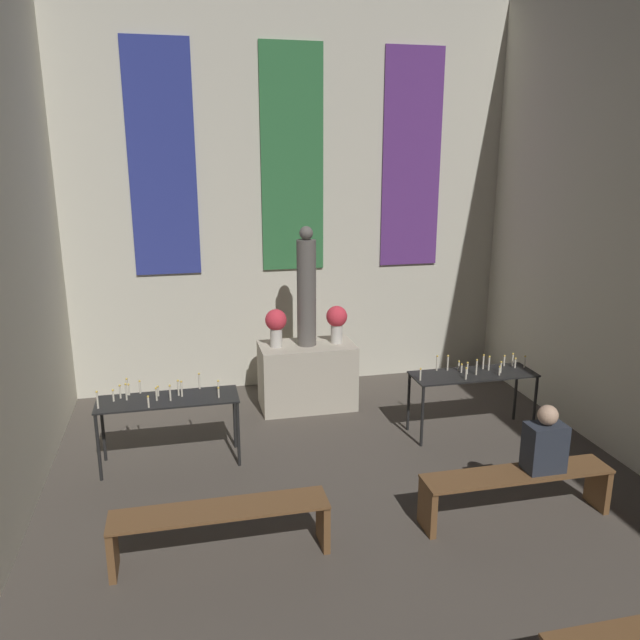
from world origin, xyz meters
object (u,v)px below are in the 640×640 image
at_px(pew_back_left, 221,523).
at_px(person_seated, 545,443).
at_px(candle_rack_right, 473,379).
at_px(statue, 306,290).
at_px(pew_back_right, 516,485).
at_px(altar, 307,376).
at_px(flower_vase_left, 276,324).
at_px(flower_vase_right, 337,320).
at_px(candle_rack_left, 168,405).

xyz_separation_m(pew_back_left, person_seated, (3.01, 0.00, 0.41)).
bearing_deg(candle_rack_right, statue, 145.26).
relative_size(pew_back_right, person_seated, 2.82).
bearing_deg(pew_back_left, pew_back_right, 0.00).
bearing_deg(person_seated, statue, 117.90).
height_order(altar, flower_vase_left, flower_vase_left).
bearing_deg(person_seated, flower_vase_left, 123.52).
bearing_deg(person_seated, pew_back_right, -180.00).
height_order(flower_vase_right, person_seated, flower_vase_right).
height_order(candle_rack_right, pew_back_right, candle_rack_right).
relative_size(altar, pew_back_left, 0.69).
bearing_deg(flower_vase_right, flower_vase_left, 180.00).
bearing_deg(flower_vase_left, pew_back_right, -59.92).
bearing_deg(flower_vase_right, altar, -180.00).
xyz_separation_m(pew_back_right, person_seated, (0.26, 0.00, 0.41)).
relative_size(flower_vase_left, candle_rack_left, 0.33).
xyz_separation_m(statue, candle_rack_right, (1.81, -1.25, -0.93)).
bearing_deg(candle_rack_right, candle_rack_left, 180.00).
distance_m(statue, flower_vase_left, 0.60).
height_order(flower_vase_right, candle_rack_right, flower_vase_right).
bearing_deg(flower_vase_right, candle_rack_right, -41.89).
bearing_deg(pew_back_left, candle_rack_right, 29.89).
bearing_deg(pew_back_left, flower_vase_left, 72.61).
xyz_separation_m(candle_rack_right, pew_back_left, (-3.18, -1.83, -0.35)).
relative_size(candle_rack_left, candle_rack_right, 1.00).
height_order(altar, candle_rack_left, candle_rack_left).
bearing_deg(person_seated, pew_back_left, -180.00).
bearing_deg(candle_rack_left, person_seated, -27.99).
distance_m(candle_rack_left, person_seated, 3.90).
relative_size(statue, candle_rack_right, 1.04).
distance_m(pew_back_right, person_seated, 0.48).
xyz_separation_m(flower_vase_left, candle_rack_right, (2.22, -1.25, -0.50)).
bearing_deg(altar, flower_vase_left, 180.00).
xyz_separation_m(altar, candle_rack_left, (-1.81, -1.25, 0.25)).
distance_m(statue, pew_back_right, 3.61).
xyz_separation_m(altar, flower_vase_right, (0.41, 0.00, 0.75)).
xyz_separation_m(statue, flower_vase_right, (0.41, 0.00, -0.43)).
xyz_separation_m(altar, flower_vase_left, (-0.41, 0.00, 0.75)).
xyz_separation_m(flower_vase_right, candle_rack_left, (-2.22, -1.25, -0.50)).
relative_size(flower_vase_right, pew_back_right, 0.28).
height_order(candle_rack_right, person_seated, person_seated).
distance_m(altar, pew_back_right, 3.38).
height_order(candle_rack_left, pew_back_left, candle_rack_left).
bearing_deg(altar, pew_back_left, -114.05).
relative_size(altar, flower_vase_left, 2.49).
height_order(flower_vase_right, pew_back_left, flower_vase_right).
bearing_deg(person_seated, flower_vase_right, 111.63).
height_order(statue, flower_vase_left, statue).
bearing_deg(pew_back_right, pew_back_left, 180.00).
bearing_deg(candle_rack_right, flower_vase_left, 150.53).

